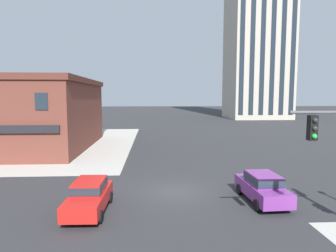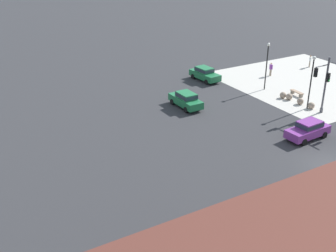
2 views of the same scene
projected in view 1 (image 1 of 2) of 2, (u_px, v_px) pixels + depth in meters
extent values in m
plane|color=#2D2D30|center=(176.00, 191.00, 18.63)|extent=(320.00, 320.00, 0.00)
cube|color=#B7B2A8|center=(9.00, 144.00, 37.44)|extent=(32.00, 32.00, 0.02)
cube|color=black|center=(312.00, 128.00, 10.34)|extent=(0.28, 0.28, 0.90)
sphere|color=#282828|center=(315.00, 120.00, 10.15)|extent=(0.18, 0.18, 0.18)
sphere|color=#282828|center=(315.00, 128.00, 10.18)|extent=(0.18, 0.18, 0.18)
sphere|color=green|center=(314.00, 136.00, 10.21)|extent=(0.18, 0.18, 0.18)
cube|color=red|center=(89.00, 199.00, 15.21)|extent=(1.88, 4.45, 0.76)
cube|color=red|center=(89.00, 186.00, 15.29)|extent=(1.55, 2.15, 0.60)
cube|color=#232D38|center=(89.00, 186.00, 15.29)|extent=(1.59, 2.24, 0.40)
cylinder|color=black|center=(100.00, 217.00, 13.91)|extent=(0.24, 0.65, 0.64)
cylinder|color=black|center=(65.00, 217.00, 13.87)|extent=(0.24, 0.65, 0.64)
cylinder|color=black|center=(110.00, 197.00, 16.62)|extent=(0.24, 0.65, 0.64)
cylinder|color=black|center=(80.00, 197.00, 16.58)|extent=(0.24, 0.65, 0.64)
cube|color=#7A3389|center=(262.00, 190.00, 16.75)|extent=(1.96, 4.48, 0.76)
cube|color=#7A3389|center=(263.00, 179.00, 16.54)|extent=(1.59, 2.18, 0.60)
cube|color=#232D38|center=(263.00, 179.00, 16.54)|extent=(1.63, 2.27, 0.40)
cylinder|color=black|center=(240.00, 189.00, 18.06)|extent=(0.25, 0.65, 0.64)
cylinder|color=black|center=(265.00, 188.00, 18.22)|extent=(0.25, 0.65, 0.64)
cylinder|color=black|center=(257.00, 205.00, 15.36)|extent=(0.25, 0.65, 0.64)
cylinder|color=black|center=(287.00, 204.00, 15.52)|extent=(0.25, 0.65, 0.64)
cube|color=#1E2833|center=(41.00, 101.00, 25.37)|extent=(1.10, 0.08, 1.50)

